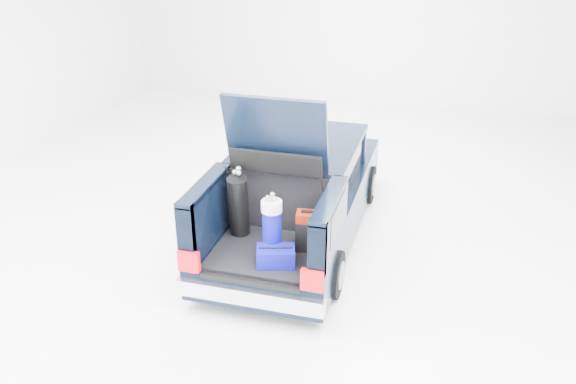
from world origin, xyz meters
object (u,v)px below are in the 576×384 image
(red_suitcase, at_px, (309,232))
(black_golf_bag, at_px, (239,206))
(blue_golf_bag, at_px, (272,228))
(blue_duffel, at_px, (276,256))
(car, at_px, (299,192))

(red_suitcase, height_order, black_golf_bag, black_golf_bag)
(blue_golf_bag, bearing_deg, blue_duffel, -69.18)
(car, distance_m, blue_duffel, 1.87)
(red_suitcase, bearing_deg, blue_golf_bag, -155.86)
(car, relative_size, blue_golf_bag, 5.53)
(blue_duffel, bearing_deg, black_golf_bag, 123.18)
(car, distance_m, black_golf_bag, 1.43)
(red_suitcase, distance_m, black_golf_bag, 0.98)
(car, xyz_separation_m, blue_duffel, (0.20, -1.86, 0.04))
(red_suitcase, distance_m, blue_duffel, 0.55)
(red_suitcase, height_order, blue_duffel, red_suitcase)
(car, bearing_deg, red_suitcase, -70.68)
(car, bearing_deg, blue_golf_bag, -86.59)
(black_golf_bag, distance_m, blue_golf_bag, 0.67)
(red_suitcase, bearing_deg, car, 100.59)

